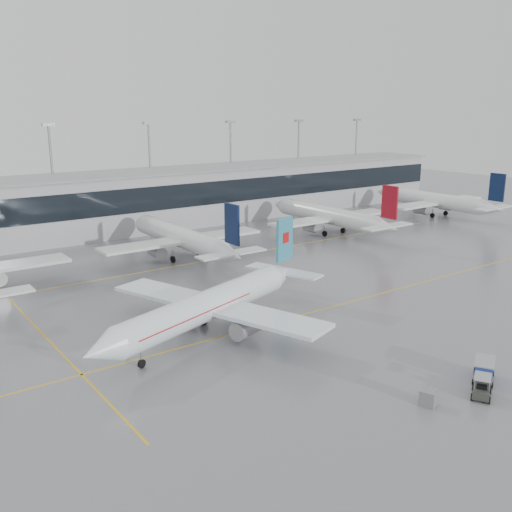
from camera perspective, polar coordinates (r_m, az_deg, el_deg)
ground at (r=73.86m, az=5.51°, el=-5.65°), size 320.00×320.00×0.00m
taxi_line_main at (r=73.86m, az=5.51°, el=-5.64°), size 120.00×0.25×0.01m
taxi_line_north at (r=97.23m, az=-6.26°, el=-0.70°), size 120.00×0.25×0.01m
taxi_line_cross at (r=73.14m, az=-20.99°, el=-6.79°), size 0.25×60.00×0.01m
terminal at (r=124.23m, az=-13.76°, el=5.12°), size 180.00×15.00×12.00m
terminal_glass at (r=117.13m, az=-12.37°, el=5.39°), size 180.00×0.20×5.00m
terminal_roof at (r=123.42m, az=-13.93°, el=7.96°), size 182.00×16.00×0.40m
light_masts at (r=128.86m, az=-15.00°, el=8.66°), size 156.40×1.00×22.60m
air_canada_jet at (r=66.17m, az=-4.25°, el=-4.75°), size 35.35×28.76×11.33m
parked_jet_c at (r=99.48m, az=-7.38°, el=1.81°), size 29.64×36.96×11.72m
parked_jet_d at (r=119.85m, az=7.46°, el=3.97°), size 29.64×36.96×11.72m
parked_jet_e at (r=145.88m, az=17.56°, el=5.29°), size 29.64×36.96×11.72m
baggage_tug at (r=56.79m, az=21.62°, el=-12.35°), size 3.88×2.76×1.94m
baggage_cart at (r=59.83m, az=21.85°, el=-10.41°), size 3.81×3.25×2.07m
gse_unit at (r=53.86m, az=16.88°, el=-13.39°), size 1.82×1.76×1.45m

